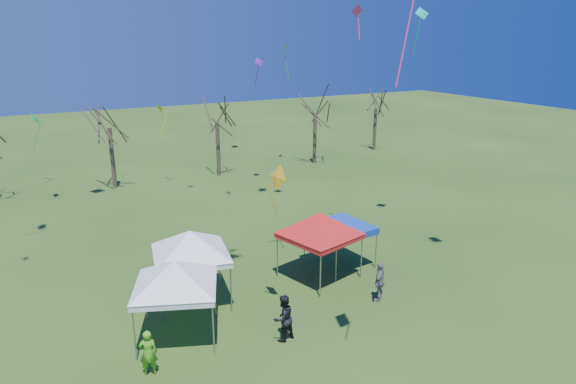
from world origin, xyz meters
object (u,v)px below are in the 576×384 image
at_px(tree_3, 216,102).
at_px(tent_white_west, 174,266).
at_px(tree_4, 315,97).
at_px(tree_5, 377,93).
at_px(tent_red, 320,217).
at_px(person_green, 148,353).
at_px(person_dark, 283,318).
at_px(person_grey, 380,281).
at_px(tree_2, 107,106).
at_px(tent_white_mid, 190,236).
at_px(tent_blue, 340,229).

relative_size(tree_3, tent_white_west, 2.01).
relative_size(tree_4, tree_5, 1.06).
relative_size(tent_red, person_green, 2.47).
distance_m(tree_5, person_green, 39.42).
distance_m(tent_red, person_dark, 6.00).
height_order(tree_3, person_grey, tree_3).
xyz_separation_m(tree_2, tree_3, (8.40, -0.33, -0.21)).
height_order(person_dark, person_green, person_dark).
height_order(tent_white_west, tent_red, tent_red).
height_order(person_grey, person_green, person_grey).
height_order(tree_2, person_dark, tree_2).
bearing_deg(tent_red, tent_white_mid, 174.19).
xyz_separation_m(tree_3, tent_white_mid, (-8.65, -19.67, -2.99)).
bearing_deg(tent_red, person_green, -158.20).
bearing_deg(tent_red, tent_white_west, -166.36).
xyz_separation_m(tent_red, person_dark, (-4.00, -3.93, -2.14)).
distance_m(person_dark, person_grey, 5.22).
relative_size(tree_3, tree_5, 1.06).
xyz_separation_m(tent_white_west, tent_white_mid, (1.38, 2.44, 0.08)).
distance_m(tree_2, tree_3, 8.41).
xyz_separation_m(tree_3, tree_5, (17.69, 2.02, -0.35)).
height_order(tree_5, tent_white_west, tree_5).
xyz_separation_m(person_grey, person_green, (-10.22, -0.44, -0.06)).
xyz_separation_m(tent_white_mid, person_green, (-2.94, -4.24, -2.24)).
bearing_deg(tree_5, tree_2, -176.30).
bearing_deg(tent_white_west, tent_red, 13.64).
distance_m(tent_red, person_grey, 4.02).
relative_size(person_dark, person_green, 1.10).
bearing_deg(tree_4, person_grey, -114.55).
distance_m(tree_2, person_grey, 25.40).
relative_size(tree_4, person_green, 4.66).
relative_size(tree_2, tent_blue, 2.70).
distance_m(tree_5, tent_white_west, 36.85).
xyz_separation_m(tree_2, tent_red, (5.85, -20.63, -3.22)).
relative_size(tree_2, person_dark, 4.39).
distance_m(tree_4, tent_white_mid, 26.78).
bearing_deg(tent_white_mid, tent_red, -5.81).
distance_m(tent_white_mid, person_dark, 5.45).
bearing_deg(tree_5, person_green, -138.47).
relative_size(tent_blue, person_grey, 1.68).
bearing_deg(tent_blue, person_green, -158.07).
height_order(tree_5, tent_red, tree_5).
bearing_deg(person_green, person_grey, -159.45).
relative_size(tent_white_west, tent_red, 0.94).
bearing_deg(person_dark, tent_white_mid, -77.35).
distance_m(tree_3, person_dark, 25.61).
relative_size(tree_3, tent_red, 1.90).
bearing_deg(tree_3, tree_2, 177.73).
xyz_separation_m(tent_white_mid, person_dark, (2.11, -4.55, -2.15)).
relative_size(tree_3, person_green, 4.68).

